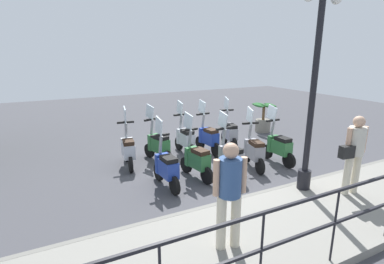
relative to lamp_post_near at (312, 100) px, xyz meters
name	(u,v)px	position (x,y,z in m)	size (l,w,h in m)	color
ground_plane	(212,164)	(2.40, 0.79, -2.01)	(28.00, 28.00, 0.00)	#424247
promenade_walkway	(303,218)	(-0.75, 0.79, -1.94)	(2.20, 20.00, 0.15)	gray
fence_railing	(366,201)	(-1.80, 0.79, -1.12)	(0.04, 16.03, 1.07)	black
lamp_post_near	(312,100)	(0.00, 0.00, 0.00)	(0.26, 0.90, 4.21)	black
pedestrian_with_bag	(354,149)	(-0.58, -0.64, -0.93)	(0.36, 0.66, 1.59)	beige
pedestrian_distant	(230,188)	(-0.91, 2.49, -0.93)	(0.38, 0.48, 1.59)	beige
potted_palm	(263,120)	(4.46, -2.64, -1.57)	(1.06, 0.66, 1.05)	slate
scooter_near_0	(278,146)	(1.66, -0.82, -1.53)	(1.23, 0.44, 1.54)	black
scooter_near_1	(254,150)	(1.67, 0.00, -1.53)	(1.21, 0.51, 1.54)	black
scooter_near_2	(230,157)	(1.51, 0.83, -1.53)	(1.23, 0.44, 1.54)	black
scooter_near_3	(196,159)	(1.77, 1.60, -1.53)	(1.23, 0.46, 1.54)	black
scooter_near_4	(166,167)	(1.63, 2.42, -1.53)	(1.23, 0.44, 1.54)	black
scooter_far_0	(229,132)	(3.43, -0.44, -1.53)	(1.22, 0.50, 1.54)	black
scooter_far_1	(208,137)	(3.26, 0.42, -1.53)	(1.23, 0.44, 1.54)	black
scooter_far_2	(185,138)	(3.45, 1.08, -1.53)	(1.23, 0.44, 1.54)	black
scooter_far_3	(158,144)	(3.25, 1.99, -1.53)	(1.21, 0.52, 1.54)	black
scooter_far_4	(128,149)	(3.23, 2.82, -1.53)	(1.23, 0.46, 1.54)	black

